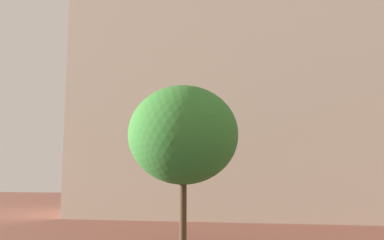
{
  "coord_description": "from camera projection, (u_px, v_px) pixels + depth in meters",
  "views": [
    {
      "loc": [
        2.36,
        -2.02,
        3.07
      ],
      "look_at": [
        -0.05,
        10.85,
        4.84
      ],
      "focal_mm": 38.69,
      "sensor_mm": 36.0,
      "label": 1
    }
  ],
  "objects": [
    {
      "name": "landmark_building",
      "position": [
        227.0,
        64.0,
        33.78
      ],
      "size": [
        24.11,
        10.19,
        39.24
      ],
      "color": "beige",
      "rests_on": "ground_plane"
    },
    {
      "name": "tree_curb_far",
      "position": [
        183.0,
        135.0,
        17.57
      ],
      "size": [
        4.67,
        4.67,
        6.91
      ],
      "color": "#4C3823",
      "rests_on": "ground_plane"
    }
  ]
}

